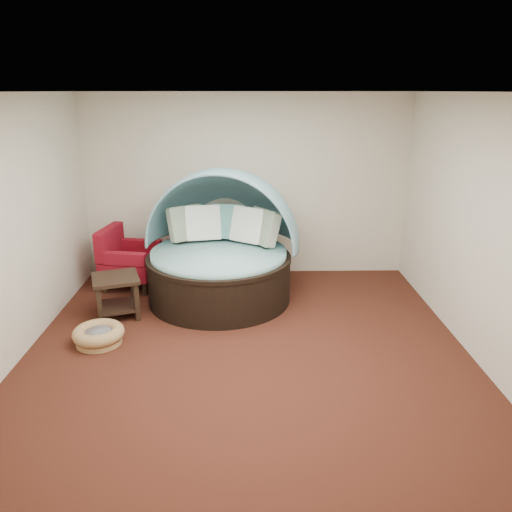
{
  "coord_description": "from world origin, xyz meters",
  "views": [
    {
      "loc": [
        0.01,
        -5.17,
        2.81
      ],
      "look_at": [
        0.11,
        0.6,
        0.89
      ],
      "focal_mm": 35.0,
      "sensor_mm": 36.0,
      "label": 1
    }
  ],
  "objects_px": {
    "red_armchair": "(127,260)",
    "side_table": "(116,291)",
    "canopy_daybed": "(221,240)",
    "pet_basket": "(99,335)"
  },
  "relations": [
    {
      "from": "canopy_daybed",
      "to": "pet_basket",
      "type": "bearing_deg",
      "value": -123.38
    },
    {
      "from": "canopy_daybed",
      "to": "pet_basket",
      "type": "xyz_separation_m",
      "value": [
        -1.37,
        -1.38,
        -0.74
      ]
    },
    {
      "from": "canopy_daybed",
      "to": "side_table",
      "type": "relative_size",
      "value": 3.32
    },
    {
      "from": "canopy_daybed",
      "to": "side_table",
      "type": "height_order",
      "value": "canopy_daybed"
    },
    {
      "from": "side_table",
      "to": "canopy_daybed",
      "type": "bearing_deg",
      "value": 25.63
    },
    {
      "from": "canopy_daybed",
      "to": "side_table",
      "type": "xyz_separation_m",
      "value": [
        -1.33,
        -0.64,
        -0.49
      ]
    },
    {
      "from": "red_armchair",
      "to": "side_table",
      "type": "relative_size",
      "value": 1.26
    },
    {
      "from": "canopy_daybed",
      "to": "side_table",
      "type": "distance_m",
      "value": 1.55
    },
    {
      "from": "canopy_daybed",
      "to": "red_armchair",
      "type": "height_order",
      "value": "canopy_daybed"
    },
    {
      "from": "red_armchair",
      "to": "side_table",
      "type": "xyz_separation_m",
      "value": [
        0.1,
        -1.07,
        -0.06
      ]
    }
  ]
}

